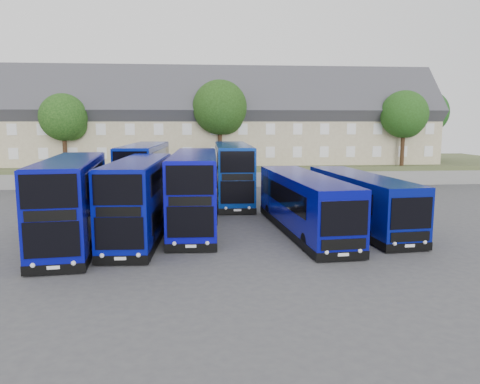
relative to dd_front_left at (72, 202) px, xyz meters
The scene contains 15 objects.
ground 7.95m from the dd_front_left, 13.55° to the right, with size 120.00×120.00×0.00m, color #414146.
retaining_wall 23.47m from the dd_front_left, 71.60° to the left, with size 70.00×0.40×1.50m, color slate.
earth_bank 33.08m from the dd_front_left, 77.08° to the left, with size 80.00×20.00×2.00m, color #495530.
terrace_row 29.48m from the dd_front_left, 75.32° to the left, with size 54.00×10.40×11.20m.
dd_front_left is the anchor object (origin of this frame).
dd_front_mid 3.72m from the dd_front_left, 15.07° to the left, with size 3.16×11.54×4.54m.
dd_front_right 7.48m from the dd_front_left, 24.95° to the left, with size 3.12×12.06×4.76m.
dd_rear_left 14.00m from the dd_front_left, 79.79° to the left, with size 3.46×12.32×4.84m.
dd_rear_right 16.41m from the dd_front_left, 52.63° to the left, with size 3.04×12.28×4.86m.
coach_east_a 13.56m from the dd_front_left, ahead, with size 3.70×13.05×3.52m.
coach_east_b 17.56m from the dd_front_left, ahead, with size 3.68×12.61×3.40m.
tree_west 24.66m from the dd_front_left, 105.49° to the left, with size 4.80×4.80×7.65m.
tree_mid 26.29m from the dd_front_left, 68.18° to the left, with size 5.76×5.76×9.18m.
tree_east 37.97m from the dd_front_left, 38.29° to the left, with size 5.12×5.12×8.16m.
tree_far 47.02m from the dd_front_left, 40.47° to the left, with size 5.44×5.44×8.67m.
Camera 1 is at (-0.35, -24.60, 6.75)m, focal length 35.00 mm.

